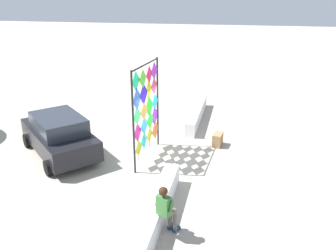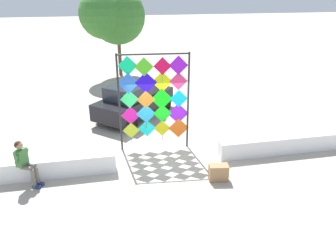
# 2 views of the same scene
# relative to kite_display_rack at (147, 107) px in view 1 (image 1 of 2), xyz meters

# --- Properties ---
(ground) EXTENTS (120.00, 120.00, 0.00)m
(ground) POSITION_rel_kite_display_rack_xyz_m (0.28, -0.88, -2.01)
(ground) COLOR #ADA393
(plaza_ledge_left) EXTENTS (4.72, 0.45, 0.64)m
(plaza_ledge_left) POSITION_rel_kite_display_rack_xyz_m (-3.88, -1.26, -1.70)
(plaza_ledge_left) COLOR white
(plaza_ledge_left) RESTS_ON ground
(plaza_ledge_right) EXTENTS (4.72, 0.45, 0.64)m
(plaza_ledge_right) POSITION_rel_kite_display_rack_xyz_m (4.44, -1.26, -1.70)
(plaza_ledge_right) COLOR white
(plaza_ledge_right) RESTS_ON ground
(kite_display_rack) EXTENTS (2.53, 0.29, 3.58)m
(kite_display_rack) POSITION_rel_kite_display_rack_xyz_m (0.00, 0.00, 0.00)
(kite_display_rack) COLOR #232328
(kite_display_rack) RESTS_ON ground
(seated_vendor) EXTENTS (0.71, 0.63, 1.49)m
(seated_vendor) POSITION_rel_kite_display_rack_xyz_m (-4.18, -1.65, -1.14)
(seated_vendor) COLOR #666056
(seated_vendor) RESTS_ON ground
(parked_car) EXTENTS (4.05, 4.21, 1.59)m
(parked_car) POSITION_rel_kite_display_rack_xyz_m (-0.45, 3.35, -1.21)
(parked_car) COLOR black
(parked_car) RESTS_ON ground
(cardboard_box_large) EXTENTS (0.64, 0.42, 0.53)m
(cardboard_box_large) POSITION_rel_kite_display_rack_xyz_m (1.60, -2.50, -1.75)
(cardboard_box_large) COLOR #9E754C
(cardboard_box_large) RESTS_ON ground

